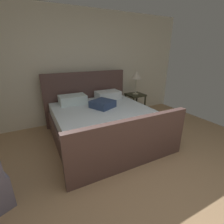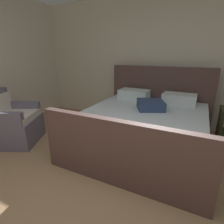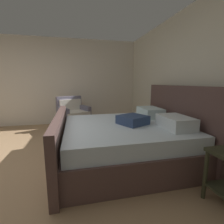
# 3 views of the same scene
# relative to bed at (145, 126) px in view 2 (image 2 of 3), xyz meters

# --- Properties ---
(wall_back) EXTENTS (5.69, 0.12, 2.59)m
(wall_back) POSITION_rel_bed_xyz_m (-0.04, 1.21, 0.94)
(wall_back) COLOR silver
(wall_back) RESTS_ON ground
(bed) EXTENTS (2.00, 2.13, 1.23)m
(bed) POSITION_rel_bed_xyz_m (0.00, 0.00, 0.00)
(bed) COLOR brown
(bed) RESTS_ON ground
(armchair) EXTENTS (0.96, 0.96, 0.90)m
(armchair) POSITION_rel_bed_xyz_m (-2.08, -0.86, -0.01)
(armchair) COLOR slate
(armchair) RESTS_ON ground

